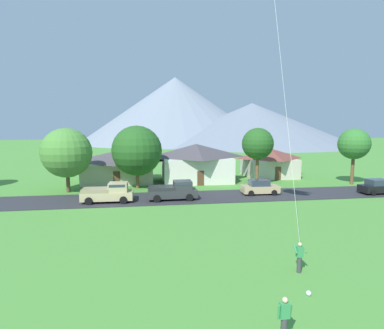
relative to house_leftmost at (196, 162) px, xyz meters
The scene contains 16 objects.
road_strip 11.40m from the house_leftmost, 108.92° to the right, with size 160.00×6.21×0.08m, color #2D2D33.
mountain_central_ridge 111.89m from the house_leftmost, 86.27° to the left, with size 93.44×93.44×32.19m, color gray.
mountain_east_ridge 96.12m from the house_leftmost, 66.06° to the left, with size 87.32×87.32×18.22m, color slate.
house_leftmost is the anchor object (origin of this frame).
house_left_center 12.21m from the house_leftmost, 10.20° to the left, with size 7.88×7.33×4.50m.
house_right_center 11.12m from the house_leftmost, behind, with size 10.28×8.06×4.49m.
tree_near_left 9.52m from the house_leftmost, 153.19° to the right, with size 6.34×6.34×8.00m.
tree_center 17.49m from the house_leftmost, 161.46° to the right, with size 5.90×5.90×7.71m.
tree_right_of_center 21.63m from the house_leftmost, 15.65° to the right, with size 4.16×4.16×7.62m.
tree_near_right 9.14m from the house_leftmost, 27.54° to the right, with size 4.26×4.26×7.70m.
parked_car_tan_west_end 11.88m from the house_leftmost, 60.26° to the right, with size 4.25×2.18×1.68m.
parked_car_black_mid_west 23.00m from the house_leftmost, 31.27° to the right, with size 4.23×2.14×1.68m.
pickup_truck_sand_west_side 16.00m from the house_leftmost, 133.84° to the right, with size 5.24×2.42×1.99m.
pickup_truck_charcoal_east_side 12.26m from the house_leftmost, 110.60° to the right, with size 5.23×2.39×1.99m.
watcher_person 33.86m from the house_leftmost, 93.68° to the right, with size 0.56×0.24×1.68m.
soccer_ball 31.18m from the house_leftmost, 89.45° to the right, with size 0.24×0.24×0.24m, color white.
Camera 1 is at (-3.44, -2.51, 7.80)m, focal length 28.71 mm.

